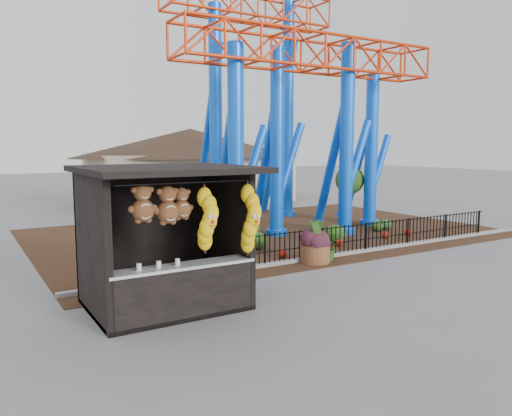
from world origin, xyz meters
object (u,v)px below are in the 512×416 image
prize_booth (169,240)px  terracotta_planter (315,254)px  roller_coaster (286,75)px  potted_plant (328,247)px

prize_booth → terracotta_planter: prize_booth is taller
roller_coaster → potted_plant: size_ratio=12.42×
roller_coaster → terracotta_planter: size_ratio=12.10×
roller_coaster → potted_plant: bearing=-111.8°
prize_booth → roller_coaster: roller_coaster is taller
roller_coaster → terracotta_planter: (-2.70, -5.53, -6.16)m
roller_coaster → potted_plant: roller_coaster is taller
terracotta_planter → potted_plant: bearing=0.0°
prize_booth → roller_coaster: bearing=42.1°
roller_coaster → terracotta_planter: roller_coaster is taller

